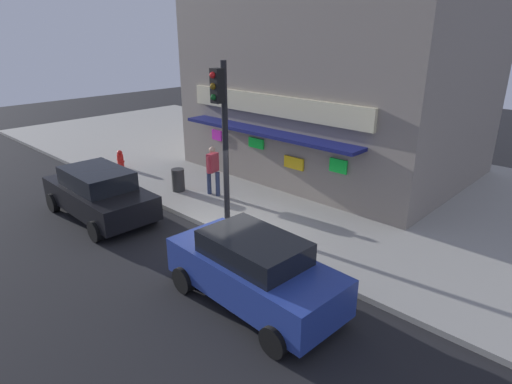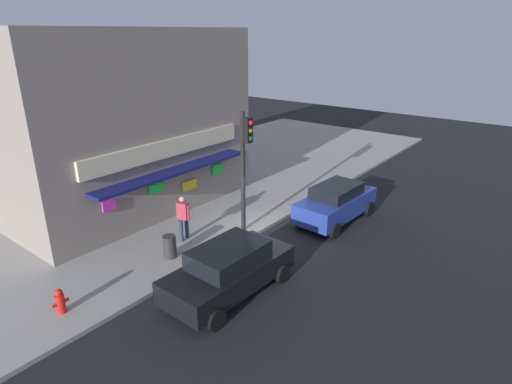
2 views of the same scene
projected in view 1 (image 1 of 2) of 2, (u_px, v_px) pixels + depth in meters
ground_plane at (225, 237)px, 12.91m from camera, size 60.48×60.48×0.00m
sidewalk at (344, 183)px, 17.29m from camera, size 40.32×13.01×0.15m
corner_building at (337, 75)px, 17.80m from camera, size 10.79×8.90×7.88m
traffic_light at (222, 124)px, 12.42m from camera, size 0.32×0.58×4.91m
fire_hydrant at (120, 159)px, 18.79m from camera, size 0.51×0.27×0.79m
trash_can at (178, 180)px, 16.09m from camera, size 0.47×0.47×0.85m
pedestrian at (213, 168)px, 15.49m from camera, size 0.57×0.60×1.82m
parked_car_blue at (254, 270)px, 9.51m from camera, size 4.31×2.14×1.68m
parked_car_black at (99, 193)px, 14.05m from camera, size 4.54×2.21×1.65m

